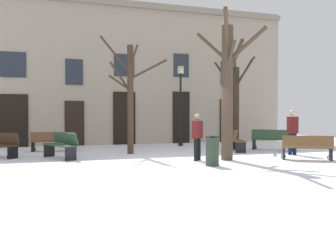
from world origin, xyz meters
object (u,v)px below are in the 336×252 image
at_px(streetlamp, 181,97).
at_px(bench_far_corner, 61,145).
at_px(tree_foreground, 236,102).
at_px(person_near_bench, 197,135).
at_px(bench_back_to_back_left, 307,147).
at_px(bench_facing_shops, 273,139).
at_px(tree_right_of_center, 228,85).
at_px(litter_bin, 212,151).
at_px(person_by_shop_door, 293,130).
at_px(bench_by_litter_bin, 235,140).
at_px(tree_center, 130,94).
at_px(bench_near_lamp, 53,141).

bearing_deg(streetlamp, bench_far_corner, -147.52).
bearing_deg(tree_foreground, person_near_bench, -131.28).
bearing_deg(tree_foreground, bench_back_to_back_left, -92.02).
height_order(tree_foreground, bench_facing_shops, tree_foreground).
relative_size(tree_right_of_center, bench_facing_shops, 3.05).
relative_size(litter_bin, person_by_shop_door, 0.52).
bearing_deg(tree_right_of_center, person_by_shop_door, 13.07).
height_order(bench_by_litter_bin, bench_facing_shops, bench_by_litter_bin).
bearing_deg(tree_foreground, bench_far_corner, -164.87).
xyz_separation_m(bench_far_corner, person_near_bench, (4.30, -2.13, 0.38)).
relative_size(tree_foreground, person_near_bench, 2.83).
xyz_separation_m(tree_center, litter_bin, (1.54, -4.29, -1.90)).
bearing_deg(bench_by_litter_bin, tree_foreground, -13.22).
distance_m(litter_bin, bench_near_lamp, 7.64).
bearing_deg(bench_back_to_back_left, bench_facing_shops, -73.40).
distance_m(bench_by_litter_bin, bench_facing_shops, 1.78).
xyz_separation_m(litter_bin, person_near_bench, (0.09, 1.37, 0.41)).
height_order(bench_by_litter_bin, person_by_shop_door, person_by_shop_door).
height_order(litter_bin, person_by_shop_door, person_by_shop_door).
relative_size(tree_right_of_center, person_by_shop_door, 2.81).
height_order(bench_facing_shops, person_near_bench, person_near_bench).
height_order(streetlamp, bench_far_corner, streetlamp).
xyz_separation_m(bench_far_corner, person_by_shop_door, (8.51, -1.56, 0.48)).
xyz_separation_m(tree_center, bench_facing_shops, (6.21, -0.47, -1.87)).
distance_m(litter_bin, person_by_shop_door, 4.74).
xyz_separation_m(bench_facing_shops, bench_far_corner, (-8.89, -0.32, -0.00)).
distance_m(tree_foreground, bench_facing_shops, 2.64).
distance_m(bench_far_corner, person_by_shop_door, 8.66).
height_order(streetlamp, bench_back_to_back_left, streetlamp).
xyz_separation_m(bench_back_to_back_left, bench_facing_shops, (0.98, 3.49, 0.05)).
bearing_deg(person_near_bench, bench_far_corner, -63.26).
xyz_separation_m(litter_bin, bench_by_litter_bin, (2.90, 3.90, 0.02)).
distance_m(bench_by_litter_bin, bench_back_to_back_left, 3.66).
height_order(litter_bin, bench_near_lamp, litter_bin).
distance_m(litter_bin, bench_by_litter_bin, 4.86).
distance_m(tree_center, bench_near_lamp, 3.95).
distance_m(tree_foreground, bench_back_to_back_left, 5.64).
distance_m(bench_back_to_back_left, bench_far_corner, 8.52).
bearing_deg(bench_by_litter_bin, bench_far_corner, 108.89).
bearing_deg(streetlamp, person_by_shop_door, -63.88).
distance_m(bench_facing_shops, bench_far_corner, 8.89).
bearing_deg(bench_by_litter_bin, bench_near_lamp, 87.80).
height_order(bench_back_to_back_left, bench_far_corner, bench_far_corner).
height_order(streetlamp, litter_bin, streetlamp).
height_order(tree_center, bench_far_corner, tree_center).
bearing_deg(tree_right_of_center, bench_back_to_back_left, -18.90).
bearing_deg(person_near_bench, tree_foreground, -168.17).
bearing_deg(bench_by_litter_bin, tree_right_of_center, 162.59).
bearing_deg(tree_foreground, litter_bin, -124.34).
xyz_separation_m(bench_near_lamp, bench_far_corner, (0.18, -2.75, 0.04)).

